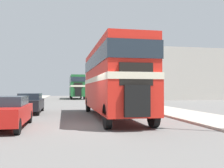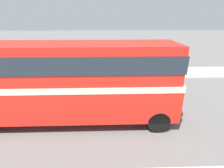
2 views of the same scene
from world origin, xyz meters
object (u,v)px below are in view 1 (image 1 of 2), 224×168
pedestrian_walking (148,96)px  bus_distant (77,85)px  car_parked_mid (30,103)px  car_parked_near (7,112)px  bicycle_on_pavement (132,99)px  double_decker_bus (112,77)px

pedestrian_walking → bus_distant: bearing=102.7°
bus_distant → pedestrian_walking: bus_distant is taller
car_parked_mid → pedestrian_walking: size_ratio=2.65×
car_parked_near → bicycle_on_pavement: bearing=60.1°
double_decker_bus → pedestrian_walking: 9.16m
double_decker_bus → bicycle_on_pavement: size_ratio=6.17×
bus_distant → pedestrian_walking: size_ratio=5.79×
car_parked_mid → bicycle_on_pavement: bearing=47.4°
pedestrian_walking → bicycle_on_pavement: pedestrian_walking is taller
car_parked_near → pedestrian_walking: size_ratio=2.49×
bus_distant → car_parked_near: bearing=-97.9°
pedestrian_walking → bicycle_on_pavement: size_ratio=1.00×
bus_distant → car_parked_near: size_ratio=2.33×
double_decker_bus → car_parked_near: 6.65m
car_parked_mid → pedestrian_walking: 11.00m
car_parked_mid → pedestrian_walking: pedestrian_walking is taller
bus_distant → bicycle_on_pavement: bus_distant is taller
double_decker_bus → car_parked_mid: (-5.40, 4.01, -1.79)m
car_parked_near → car_parked_mid: car_parked_mid is taller
pedestrian_walking → bicycle_on_pavement: 8.64m
car_parked_near → car_parked_mid: 7.34m
car_parked_near → pedestrian_walking: bearing=46.0°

